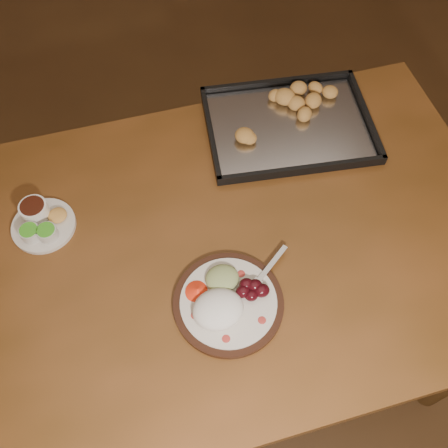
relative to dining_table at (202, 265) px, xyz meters
name	(u,v)px	position (x,y,z in m)	size (l,w,h in m)	color
ground	(228,267)	(0.15, 0.28, -0.65)	(4.00, 4.00, 0.00)	#53371C
dining_table	(202,265)	(0.00, 0.00, 0.00)	(1.51, 0.91, 0.75)	brown
dinner_plate	(226,302)	(0.02, -0.15, 0.11)	(0.29, 0.24, 0.06)	black
condiment_saucer	(41,222)	(-0.35, 0.16, 0.12)	(0.15, 0.15, 0.05)	silver
baking_tray	(289,125)	(0.33, 0.29, 0.11)	(0.48, 0.38, 0.05)	black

